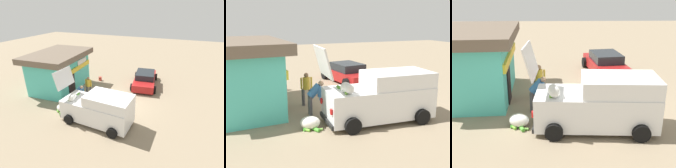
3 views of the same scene
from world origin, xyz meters
The scene contains 8 objects.
ground_plane centered at (0.00, 0.00, 0.00)m, with size 60.00×60.00×0.00m, color gray.
storefront_bar centered at (0.40, 5.61, 1.66)m, with size 5.75×4.20×3.16m.
delivery_van centered at (-2.94, 0.29, 0.99)m, with size 2.32×4.70×3.09m.
parked_sedan centered at (3.69, -1.08, 0.59)m, with size 4.54×2.56×1.25m.
vendor_standing centered at (-0.02, 2.64, 0.92)m, with size 0.35×0.57×1.59m.
customer_bending centered at (-1.41, 2.67, 0.91)m, with size 0.59×0.74×1.50m.
unloaded_banana_pile centered at (-2.79, 3.25, 0.23)m, with size 0.86×0.87×0.49m.
paint_bucket centered at (3.12, 3.15, 0.18)m, with size 0.30×0.30×0.36m, color #BF3F33.
Camera 3 is at (-11.84, 1.82, 4.92)m, focal length 43.51 mm.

